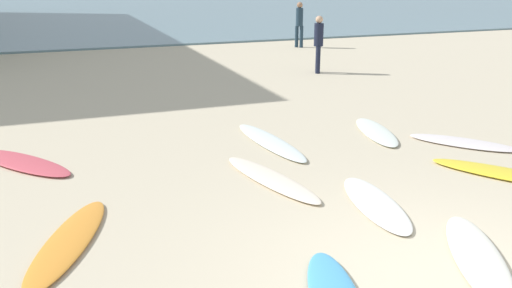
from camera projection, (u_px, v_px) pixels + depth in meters
The scene contains 13 objects.
ground_plane at pixel (449, 288), 5.57m from camera, with size 120.00×120.00×0.00m, color beige.
ocean_water at pixel (99, 11), 39.91m from camera, with size 120.00×40.00×0.08m, color slate.
surfboard_0 at pixel (507, 174), 8.54m from camera, with size 0.56×2.30×0.08m, color yellow.
surfboard_1 at pixel (375, 203), 7.49m from camera, with size 0.58×1.94×0.06m, color white.
surfboard_2 at pixel (463, 143), 10.07m from camera, with size 0.60×1.95×0.07m, color silver.
surfboard_3 at pixel (271, 179), 8.36m from camera, with size 0.49×2.31×0.07m, color #F9E5CC.
surfboard_4 at pixel (270, 142), 10.11m from camera, with size 0.50×2.53×0.07m, color white.
surfboard_6 at pixel (23, 163), 9.03m from camera, with size 0.58×2.26×0.08m, color #D34E5B.
surfboard_7 at pixel (69, 241), 6.46m from camera, with size 0.51×2.29×0.07m, color orange.
surfboard_9 at pixel (376, 132), 10.73m from camera, with size 0.55×1.98×0.07m, color white.
surfboard_10 at pixel (477, 256), 6.11m from camera, with size 0.54×2.05×0.08m, color silver.
beachgoer_near at pixel (319, 41), 16.55m from camera, with size 0.37×0.37×1.71m.
beachgoer_far at pixel (299, 22), 21.83m from camera, with size 0.40×0.40×1.77m.
Camera 1 is at (-3.52, -3.87, 3.11)m, focal length 38.66 mm.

